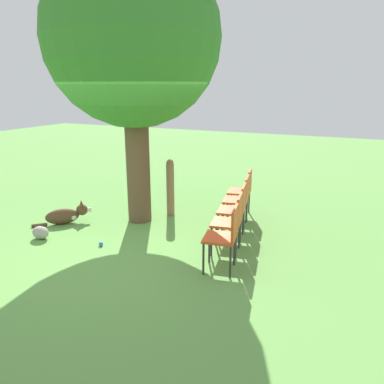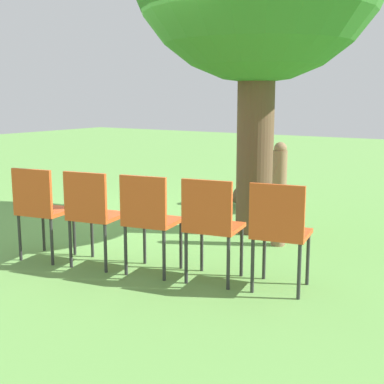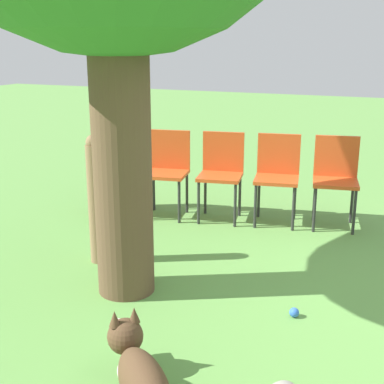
{
  "view_description": "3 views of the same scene",
  "coord_description": "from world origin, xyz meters",
  "px_view_note": "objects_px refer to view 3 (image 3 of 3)",
  "views": [
    {
      "loc": [
        3.4,
        -4.58,
        2.45
      ],
      "look_at": [
        0.84,
        1.02,
        0.69
      ],
      "focal_mm": 35.0,
      "sensor_mm": 36.0,
      "label": 1
    },
    {
      "loc": [
        5.31,
        3.81,
        1.59
      ],
      "look_at": [
        0.79,
        0.87,
        0.61
      ],
      "focal_mm": 50.0,
      "sensor_mm": 36.0,
      "label": 2
    },
    {
      "loc": [
        -3.52,
        -0.85,
        1.86
      ],
      "look_at": [
        0.68,
        0.91,
        0.55
      ],
      "focal_mm": 50.0,
      "sensor_mm": 36.0,
      "label": 3
    }
  ],
  "objects_px": {
    "dog": "(140,374)",
    "red_chair_1": "(277,171)",
    "fence_post": "(97,199)",
    "red_chair_4": "(116,164)",
    "red_chair_3": "(168,166)",
    "red_chair_0": "(336,174)",
    "tennis_ball": "(294,312)",
    "red_chair_2": "(221,169)"
  },
  "relations": [
    {
      "from": "dog",
      "to": "red_chair_1",
      "type": "distance_m",
      "value": 3.17
    },
    {
      "from": "fence_post",
      "to": "red_chair_4",
      "type": "bearing_deg",
      "value": 24.07
    },
    {
      "from": "red_chair_1",
      "to": "red_chair_3",
      "type": "xyz_separation_m",
      "value": [
        -0.23,
        1.15,
        0.0
      ]
    },
    {
      "from": "fence_post",
      "to": "red_chair_4",
      "type": "xyz_separation_m",
      "value": [
        1.29,
        0.57,
        -0.02
      ]
    },
    {
      "from": "red_chair_0",
      "to": "red_chair_1",
      "type": "relative_size",
      "value": 1.0
    },
    {
      "from": "red_chair_0",
      "to": "red_chair_3",
      "type": "xyz_separation_m",
      "value": [
        -0.34,
        1.72,
        0.0
      ]
    },
    {
      "from": "fence_post",
      "to": "red_chair_3",
      "type": "bearing_deg",
      "value": 0.05
    },
    {
      "from": "fence_post",
      "to": "red_chair_1",
      "type": "height_order",
      "value": "fence_post"
    },
    {
      "from": "red_chair_0",
      "to": "tennis_ball",
      "type": "xyz_separation_m",
      "value": [
        -2.06,
        -0.05,
        -0.51
      ]
    },
    {
      "from": "fence_post",
      "to": "red_chair_0",
      "type": "bearing_deg",
      "value": -44.61
    },
    {
      "from": "dog",
      "to": "fence_post",
      "type": "relative_size",
      "value": 0.72
    },
    {
      "from": "red_chair_2",
      "to": "red_chair_4",
      "type": "height_order",
      "value": "same"
    },
    {
      "from": "fence_post",
      "to": "red_chair_2",
      "type": "relative_size",
      "value": 1.22
    },
    {
      "from": "tennis_ball",
      "to": "red_chair_1",
      "type": "bearing_deg",
      "value": 17.82
    },
    {
      "from": "red_chair_4",
      "to": "red_chair_2",
      "type": "bearing_deg",
      "value": 90.98
    },
    {
      "from": "red_chair_3",
      "to": "tennis_ball",
      "type": "bearing_deg",
      "value": 35.64
    },
    {
      "from": "tennis_ball",
      "to": "red_chair_0",
      "type": "bearing_deg",
      "value": 1.45
    },
    {
      "from": "dog",
      "to": "red_chair_2",
      "type": "height_order",
      "value": "red_chair_2"
    },
    {
      "from": "red_chair_3",
      "to": "red_chair_2",
      "type": "bearing_deg",
      "value": 90.98
    },
    {
      "from": "red_chair_1",
      "to": "dog",
      "type": "bearing_deg",
      "value": -9.22
    },
    {
      "from": "fence_post",
      "to": "red_chair_0",
      "type": "relative_size",
      "value": 1.22
    },
    {
      "from": "red_chair_0",
      "to": "red_chair_2",
      "type": "distance_m",
      "value": 1.17
    },
    {
      "from": "red_chair_3",
      "to": "tennis_ball",
      "type": "relative_size",
      "value": 13.42
    },
    {
      "from": "fence_post",
      "to": "red_chair_1",
      "type": "xyz_separation_m",
      "value": [
        1.63,
        -1.14,
        -0.02
      ]
    },
    {
      "from": "dog",
      "to": "red_chair_1",
      "type": "xyz_separation_m",
      "value": [
        3.14,
        0.06,
        0.38
      ]
    },
    {
      "from": "fence_post",
      "to": "red_chair_3",
      "type": "height_order",
      "value": "fence_post"
    },
    {
      "from": "red_chair_2",
      "to": "tennis_ball",
      "type": "relative_size",
      "value": 13.42
    },
    {
      "from": "red_chair_3",
      "to": "tennis_ball",
      "type": "height_order",
      "value": "red_chair_3"
    },
    {
      "from": "fence_post",
      "to": "red_chair_0",
      "type": "xyz_separation_m",
      "value": [
        1.74,
        -1.72,
        -0.02
      ]
    },
    {
      "from": "fence_post",
      "to": "red_chair_1",
      "type": "relative_size",
      "value": 1.22
    },
    {
      "from": "red_chair_1",
      "to": "red_chair_2",
      "type": "distance_m",
      "value": 0.58
    },
    {
      "from": "fence_post",
      "to": "red_chair_2",
      "type": "height_order",
      "value": "fence_post"
    },
    {
      "from": "fence_post",
      "to": "red_chair_4",
      "type": "distance_m",
      "value": 1.41
    },
    {
      "from": "red_chair_2",
      "to": "red_chair_3",
      "type": "xyz_separation_m",
      "value": [
        -0.11,
        0.57,
        0.0
      ]
    },
    {
      "from": "fence_post",
      "to": "red_chair_1",
      "type": "distance_m",
      "value": 1.99
    },
    {
      "from": "dog",
      "to": "tennis_ball",
      "type": "bearing_deg",
      "value": -70.28
    },
    {
      "from": "dog",
      "to": "red_chair_1",
      "type": "bearing_deg",
      "value": -43.87
    },
    {
      "from": "red_chair_2",
      "to": "red_chair_3",
      "type": "distance_m",
      "value": 0.58
    },
    {
      "from": "red_chair_0",
      "to": "red_chair_1",
      "type": "xyz_separation_m",
      "value": [
        -0.11,
        0.57,
        0.0
      ]
    },
    {
      "from": "red_chair_1",
      "to": "red_chair_4",
      "type": "bearing_deg",
      "value": -89.02
    },
    {
      "from": "red_chair_3",
      "to": "fence_post",
      "type": "bearing_deg",
      "value": -10.21
    },
    {
      "from": "red_chair_4",
      "to": "tennis_ball",
      "type": "relative_size",
      "value": 13.42
    }
  ]
}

